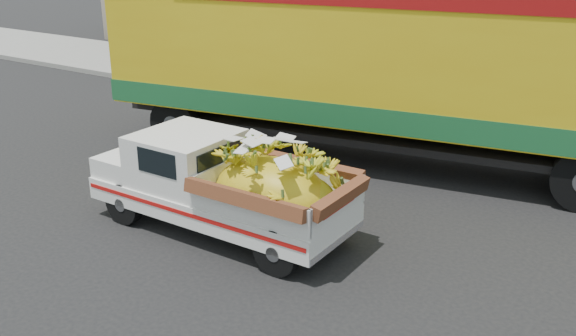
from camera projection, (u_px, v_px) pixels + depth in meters
The scene contains 5 objects.
ground at pixel (289, 239), 9.77m from camera, with size 100.00×100.00×0.00m, color black.
curb at pixel (442, 130), 14.79m from camera, with size 60.00×0.25×0.15m, color gray.
sidewalk at pixel (472, 110), 16.43m from camera, with size 60.00×4.00×0.14m, color gray.
pickup_truck at pixel (236, 187), 9.62m from camera, with size 4.21×1.57×1.47m.
semi_trailer at pixel (401, 58), 12.19m from camera, with size 12.07×4.38×3.80m.
Camera 1 is at (4.82, -7.33, 4.42)m, focal length 40.00 mm.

